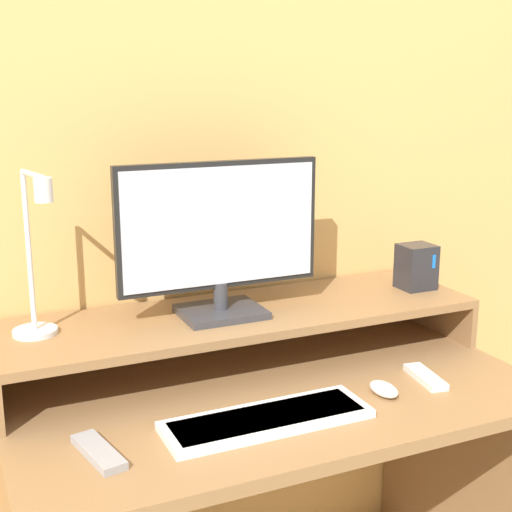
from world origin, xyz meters
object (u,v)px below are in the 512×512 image
object	(u,v)px
remote_control	(98,452)
remote_secondary	(425,377)
keyboard	(267,419)
monitor	(220,236)
desk_lamp	(36,269)
mouse	(384,389)
router_dock	(416,267)

from	to	relation	value
remote_control	remote_secondary	world-z (taller)	same
keyboard	remote_secondary	xyz separation A→B (m)	(0.44, 0.05, -0.00)
monitor	keyboard	world-z (taller)	monitor
desk_lamp	mouse	xyz separation A→B (m)	(0.71, -0.32, -0.28)
monitor	router_dock	size ratio (longest dim) A/B	4.10
monitor	desk_lamp	xyz separation A→B (m)	(-0.43, 0.01, -0.04)
keyboard	remote_control	size ratio (longest dim) A/B	2.65
desk_lamp	router_dock	size ratio (longest dim) A/B	3.04
mouse	remote_secondary	bearing A→B (deg)	11.38
mouse	monitor	bearing A→B (deg)	131.48
keyboard	remote_secondary	size ratio (longest dim) A/B	2.98
remote_secondary	router_dock	bearing A→B (deg)	58.83
monitor	router_dock	xyz separation A→B (m)	(0.58, -0.00, -0.14)
router_dock	keyboard	bearing A→B (deg)	-151.82
mouse	remote_control	xyz separation A→B (m)	(-0.66, -0.01, -0.01)
router_dock	remote_control	xyz separation A→B (m)	(-0.96, -0.31, -0.19)
monitor	keyboard	bearing A→B (deg)	-94.78
desk_lamp	monitor	bearing A→B (deg)	-1.20
router_dock	mouse	world-z (taller)	router_dock
monitor	desk_lamp	size ratio (longest dim) A/B	1.35
desk_lamp	mouse	bearing A→B (deg)	-24.43
desk_lamp	mouse	size ratio (longest dim) A/B	4.33
router_dock	remote_control	distance (m)	1.03
mouse	remote_control	world-z (taller)	mouse
router_dock	mouse	xyz separation A→B (m)	(-0.31, -0.31, -0.18)
keyboard	remote_secondary	distance (m)	0.44
desk_lamp	keyboard	xyz separation A→B (m)	(0.40, -0.34, -0.29)
remote_secondary	remote_control	bearing A→B (deg)	-177.57
router_dock	mouse	distance (m)	0.47
remote_control	remote_secondary	size ratio (longest dim) A/B	1.13
desk_lamp	remote_control	size ratio (longest dim) A/B	2.26
remote_control	router_dock	bearing A→B (deg)	18.09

